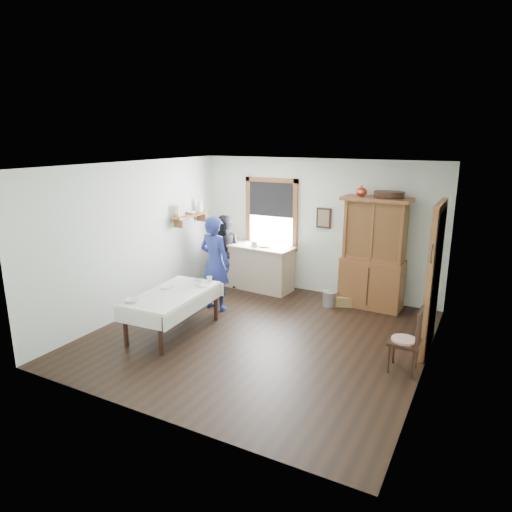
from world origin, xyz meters
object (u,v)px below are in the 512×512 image
at_px(spindle_chair, 405,339).
at_px(wicker_basket, 344,301).
at_px(work_counter, 256,267).
at_px(figure_dark, 226,255).
at_px(dining_table, 173,312).
at_px(china_hutch, 373,253).
at_px(woman_blue, 215,267).
at_px(pail, 330,299).

height_order(spindle_chair, wicker_basket, spindle_chair).
height_order(work_counter, figure_dark, figure_dark).
distance_m(work_counter, dining_table, 2.62).
bearing_deg(spindle_chair, china_hutch, 116.01).
bearing_deg(wicker_basket, figure_dark, -177.49).
bearing_deg(dining_table, figure_dark, 100.38).
relative_size(work_counter, china_hutch, 0.78).
relative_size(wicker_basket, woman_blue, 0.20).
distance_m(dining_table, spindle_chair, 3.59).
relative_size(work_counter, woman_blue, 1.00).
distance_m(dining_table, pail, 2.99).
relative_size(dining_table, woman_blue, 1.05).
distance_m(work_counter, figure_dark, 0.66).
bearing_deg(spindle_chair, wicker_basket, 127.45).
xyz_separation_m(work_counter, woman_blue, (-0.09, -1.40, 0.35)).
distance_m(spindle_chair, woman_blue, 3.62).
distance_m(wicker_basket, woman_blue, 2.51).
bearing_deg(china_hutch, woman_blue, -147.65).
distance_m(pail, figure_dark, 2.36).
relative_size(work_counter, wicker_basket, 5.12).
bearing_deg(woman_blue, work_counter, -86.85).
distance_m(work_counter, pail, 1.78).
height_order(woman_blue, figure_dark, woman_blue).
relative_size(china_hutch, pail, 7.30).
bearing_deg(china_hutch, dining_table, -131.54).
height_order(pail, wicker_basket, pail).
distance_m(dining_table, woman_blue, 1.30).
bearing_deg(work_counter, spindle_chair, -28.03).
bearing_deg(work_counter, wicker_basket, 0.09).
xyz_separation_m(wicker_basket, figure_dark, (-2.52, -0.11, 0.62)).
bearing_deg(work_counter, dining_table, -88.53).
height_order(dining_table, pail, dining_table).
distance_m(spindle_chair, wicker_basket, 2.53).
distance_m(spindle_chair, figure_dark, 4.43).
bearing_deg(spindle_chair, pail, 133.43).
bearing_deg(dining_table, spindle_chair, 7.05).
xyz_separation_m(pail, wicker_basket, (0.23, 0.13, -0.05)).
xyz_separation_m(china_hutch, pail, (-0.69, -0.33, -0.89)).
xyz_separation_m(work_counter, pail, (1.73, -0.28, -0.32)).
height_order(dining_table, spindle_chair, spindle_chair).
height_order(work_counter, woman_blue, woman_blue).
bearing_deg(figure_dark, work_counter, 14.04).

